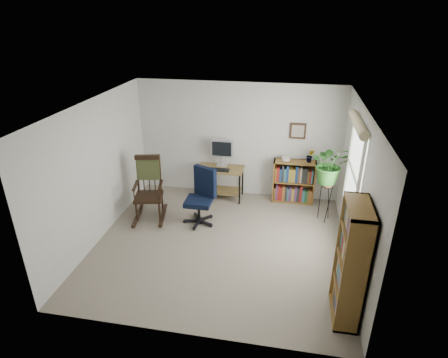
% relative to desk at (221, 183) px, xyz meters
% --- Properties ---
extents(floor, '(4.20, 4.00, 0.00)m').
position_rel_desk_xyz_m(floor, '(0.31, -1.70, -0.34)').
color(floor, gray).
rests_on(floor, ground).
extents(ceiling, '(4.20, 4.00, 0.00)m').
position_rel_desk_xyz_m(ceiling, '(0.31, -1.70, 2.06)').
color(ceiling, silver).
rests_on(ceiling, ground).
extents(wall_back, '(4.20, 0.00, 2.40)m').
position_rel_desk_xyz_m(wall_back, '(0.31, 0.30, 0.86)').
color(wall_back, silver).
rests_on(wall_back, ground).
extents(wall_front, '(4.20, 0.00, 2.40)m').
position_rel_desk_xyz_m(wall_front, '(0.31, -3.70, 0.86)').
color(wall_front, silver).
rests_on(wall_front, ground).
extents(wall_left, '(0.00, 4.00, 2.40)m').
position_rel_desk_xyz_m(wall_left, '(-1.79, -1.70, 0.86)').
color(wall_left, silver).
rests_on(wall_left, ground).
extents(wall_right, '(0.00, 4.00, 2.40)m').
position_rel_desk_xyz_m(wall_right, '(2.41, -1.70, 0.86)').
color(wall_right, silver).
rests_on(wall_right, ground).
extents(window, '(0.12, 1.20, 1.50)m').
position_rel_desk_xyz_m(window, '(2.37, -1.40, 1.06)').
color(window, white).
rests_on(window, wall_right).
extents(desk, '(0.94, 0.52, 0.68)m').
position_rel_desk_xyz_m(desk, '(0.00, 0.00, 0.00)').
color(desk, olive).
rests_on(desk, floor).
extents(monitor, '(0.46, 0.16, 0.56)m').
position_rel_desk_xyz_m(monitor, '(0.00, 0.14, 0.62)').
color(monitor, silver).
rests_on(monitor, desk).
extents(keyboard, '(0.40, 0.15, 0.02)m').
position_rel_desk_xyz_m(keyboard, '(0.00, -0.12, 0.35)').
color(keyboard, black).
rests_on(keyboard, desk).
extents(office_chair, '(0.78, 0.78, 1.08)m').
position_rel_desk_xyz_m(office_chair, '(-0.20, -1.09, 0.20)').
color(office_chair, black).
rests_on(office_chair, floor).
extents(rocking_chair, '(0.85, 1.17, 1.23)m').
position_rel_desk_xyz_m(rocking_chair, '(-1.18, -1.07, 0.27)').
color(rocking_chair, black).
rests_on(rocking_chair, floor).
extents(low_bookshelf, '(0.85, 0.28, 0.90)m').
position_rel_desk_xyz_m(low_bookshelf, '(1.51, 0.12, 0.11)').
color(low_bookshelf, brown).
rests_on(low_bookshelf, floor).
extents(tall_bookshelf, '(0.31, 0.72, 1.64)m').
position_rel_desk_xyz_m(tall_bookshelf, '(2.23, -2.98, 0.48)').
color(tall_bookshelf, brown).
rests_on(tall_bookshelf, floor).
extents(plant_stand, '(0.31, 0.31, 0.84)m').
position_rel_desk_xyz_m(plant_stand, '(2.11, -0.55, 0.08)').
color(plant_stand, black).
rests_on(plant_stand, floor).
extents(spider_plant, '(1.69, 1.88, 1.46)m').
position_rel_desk_xyz_m(spider_plant, '(2.11, -0.55, 1.17)').
color(spider_plant, '#286322').
rests_on(spider_plant, plant_stand).
extents(potted_plant_small, '(0.13, 0.24, 0.11)m').
position_rel_desk_xyz_m(potted_plant_small, '(1.79, 0.13, 0.61)').
color(potted_plant_small, '#286322').
rests_on(potted_plant_small, low_bookshelf).
extents(framed_picture, '(0.32, 0.04, 0.32)m').
position_rel_desk_xyz_m(framed_picture, '(1.51, 0.27, 1.14)').
color(framed_picture, black).
rests_on(framed_picture, wall_back).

